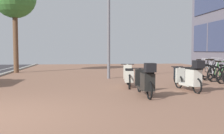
{
  "coord_description": "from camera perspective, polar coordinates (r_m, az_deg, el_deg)",
  "views": [
    {
      "loc": [
        1.87,
        -5.11,
        1.33
      ],
      "look_at": [
        2.66,
        1.46,
        0.9
      ],
      "focal_mm": 41.03,
      "sensor_mm": 36.0,
      "label": 1
    }
  ],
  "objects": [
    {
      "name": "ground",
      "position": [
        5.3,
        -11.62,
        -11.15
      ],
      "size": [
        21.0,
        40.0,
        0.13
      ],
      "color": "black"
    },
    {
      "name": "bicycle_rack_04",
      "position": [
        11.88,
        23.23,
        -1.36
      ],
      "size": [
        1.38,
        0.48,
        0.98
      ],
      "color": "black",
      "rests_on": "ground"
    },
    {
      "name": "bicycle_rack_05",
      "position": [
        12.4,
        21.8,
        -1.05
      ],
      "size": [
        1.43,
        0.48,
        1.03
      ],
      "color": "black",
      "rests_on": "ground"
    },
    {
      "name": "bicycle_rack_06",
      "position": [
        13.01,
        21.15,
        -0.84
      ],
      "size": [
        1.42,
        0.51,
        1.02
      ],
      "color": "black",
      "rests_on": "ground"
    },
    {
      "name": "bicycle_rack_07",
      "position": [
        13.46,
        19.26,
        -0.71
      ],
      "size": [
        1.32,
        0.47,
        0.98
      ],
      "color": "black",
      "rests_on": "ground"
    },
    {
      "name": "scooter_near",
      "position": [
        7.42,
        7.56,
        -3.09
      ],
      "size": [
        0.52,
        1.8,
        1.02
      ],
      "color": "black",
      "rests_on": "ground"
    },
    {
      "name": "scooter_mid",
      "position": [
        10.05,
        16.15,
        -1.87
      ],
      "size": [
        0.54,
        1.63,
        0.74
      ],
      "color": "black",
      "rests_on": "ground"
    },
    {
      "name": "scooter_far",
      "position": [
        8.65,
        17.19,
        -2.17
      ],
      "size": [
        0.56,
        1.67,
        1.05
      ],
      "color": "black",
      "rests_on": "ground"
    },
    {
      "name": "scooter_extra",
      "position": [
        9.3,
        3.72,
        -2.14
      ],
      "size": [
        0.56,
        1.77,
        0.84
      ],
      "color": "black",
      "rests_on": "ground"
    },
    {
      "name": "lamp_post",
      "position": [
        12.26,
        -0.77,
        13.19
      ],
      "size": [
        0.2,
        0.52,
        6.06
      ],
      "color": "slate",
      "rests_on": "ground"
    }
  ]
}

